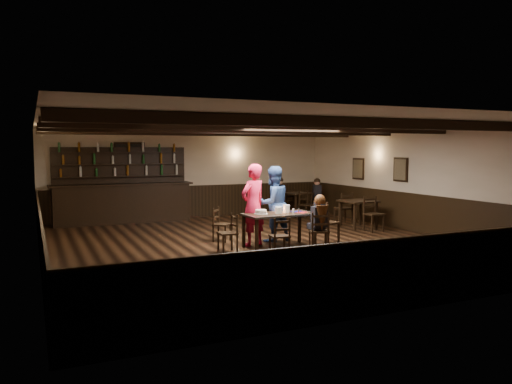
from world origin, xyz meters
name	(u,v)px	position (x,y,z in m)	size (l,w,h in m)	color
ground	(257,245)	(0.00, 0.00, 0.00)	(10.00, 10.00, 0.00)	black
room_shell	(257,167)	(0.01, 0.04, 1.75)	(9.02, 10.02, 2.71)	beige
dining_table	(279,217)	(0.33, -0.45, 0.67)	(1.56, 0.82, 0.75)	black
chair_near_left	(281,234)	(-0.05, -1.26, 0.46)	(0.40, 0.39, 0.78)	black
chair_near_right	(320,228)	(0.88, -1.23, 0.49)	(0.50, 0.49, 0.85)	black
chair_end_left	(231,230)	(-0.83, -0.49, 0.47)	(0.36, 0.38, 0.81)	black
chair_end_right	(324,219)	(1.38, -0.60, 0.58)	(0.53, 0.54, 0.99)	black
chair_far_pushed	(219,222)	(-0.63, 0.77, 0.46)	(0.51, 0.51, 0.79)	black
woman_pink	(253,205)	(-0.11, -0.04, 0.91)	(0.67, 0.44, 1.82)	#FF244F
man_blue	(273,204)	(0.52, 0.24, 0.88)	(0.85, 0.67, 1.76)	navy
seated_person	(320,213)	(0.91, -1.18, 0.81)	(0.31, 0.47, 0.77)	black
cake	(261,212)	(-0.09, -0.40, 0.79)	(0.30, 0.30, 0.10)	white
plate_stack_a	(279,210)	(0.29, -0.49, 0.83)	(0.16, 0.16, 0.15)	white
plate_stack_b	(286,209)	(0.54, -0.38, 0.84)	(0.15, 0.15, 0.17)	white
tea_light	(278,212)	(0.34, -0.37, 0.78)	(0.05, 0.05, 0.06)	#A5A8AD
salt_shaker	(293,211)	(0.63, -0.54, 0.80)	(0.04, 0.04, 0.10)	silver
pepper_shaker	(299,211)	(0.77, -0.52, 0.80)	(0.03, 0.03, 0.09)	#A5A8AD
drink_glass	(287,210)	(0.57, -0.35, 0.80)	(0.06, 0.06, 0.09)	silver
menu_red	(302,212)	(0.85, -0.53, 0.75)	(0.28, 0.20, 0.00)	maroon
menu_blue	(297,211)	(0.82, -0.34, 0.75)	(0.28, 0.19, 0.00)	#101154
bar_counter	(122,198)	(-2.18, 4.72, 0.73)	(4.03, 0.70, 2.20)	black
back_table_a	(358,204)	(3.53, 1.09, 0.65)	(0.86, 0.86, 0.75)	black
back_table_b	(297,196)	(3.16, 3.87, 0.65)	(0.93, 0.93, 0.75)	black
bg_patron_left	(280,190)	(2.51, 3.80, 0.88)	(0.31, 0.43, 0.82)	black
bg_patron_right	(317,190)	(3.83, 3.73, 0.84)	(0.33, 0.41, 0.74)	black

